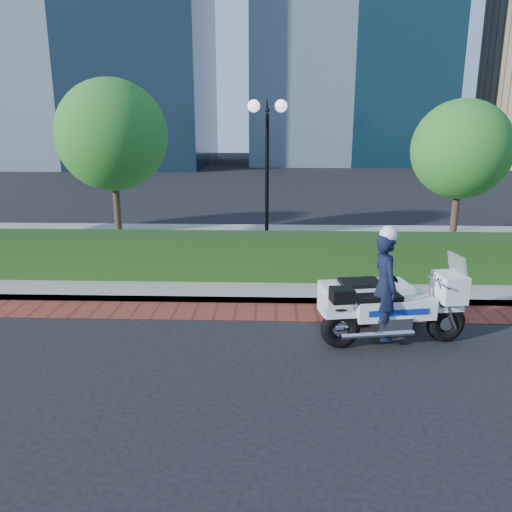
{
  "coord_description": "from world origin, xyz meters",
  "views": [
    {
      "loc": [
        1.17,
        -8.14,
        3.75
      ],
      "look_at": [
        0.81,
        2.24,
        1.0
      ],
      "focal_mm": 35.0,
      "sensor_mm": 36.0,
      "label": 1
    }
  ],
  "objects_px": {
    "tree_b": "(112,135)",
    "tree_c": "(461,150)",
    "lamppost": "(267,155)",
    "police_motorcycle": "(381,298)"
  },
  "relations": [
    {
      "from": "lamppost",
      "to": "police_motorcycle",
      "type": "relative_size",
      "value": 1.6
    },
    {
      "from": "police_motorcycle",
      "to": "tree_c",
      "type": "bearing_deg",
      "value": 51.46
    },
    {
      "from": "tree_b",
      "to": "tree_c",
      "type": "bearing_deg",
      "value": -0.0
    },
    {
      "from": "lamppost",
      "to": "tree_b",
      "type": "bearing_deg",
      "value": 163.89
    },
    {
      "from": "tree_b",
      "to": "police_motorcycle",
      "type": "height_order",
      "value": "tree_b"
    },
    {
      "from": "tree_c",
      "to": "police_motorcycle",
      "type": "height_order",
      "value": "tree_c"
    },
    {
      "from": "tree_b",
      "to": "tree_c",
      "type": "xyz_separation_m",
      "value": [
        10.0,
        -0.0,
        -0.39
      ]
    },
    {
      "from": "tree_b",
      "to": "police_motorcycle",
      "type": "relative_size",
      "value": 1.86
    },
    {
      "from": "lamppost",
      "to": "tree_b",
      "type": "height_order",
      "value": "tree_b"
    },
    {
      "from": "lamppost",
      "to": "tree_c",
      "type": "relative_size",
      "value": 0.98
    }
  ]
}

